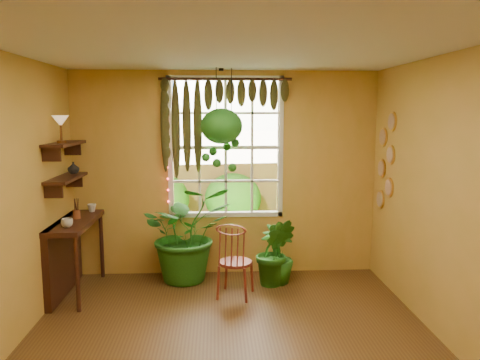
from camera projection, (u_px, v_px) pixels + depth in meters
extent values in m
plane|color=brown|center=(232.00, 357.00, 4.16)|extent=(4.50, 4.50, 0.00)
plane|color=silver|center=(231.00, 45.00, 3.78)|extent=(4.50, 4.50, 0.00)
plane|color=gold|center=(226.00, 174.00, 6.19)|extent=(4.00, 0.00, 4.00)
plane|color=gold|center=(461.00, 206.00, 4.07)|extent=(0.00, 4.50, 4.50)
cube|color=white|center=(226.00, 147.00, 6.17)|extent=(1.52, 0.10, 1.86)
cube|color=white|center=(226.00, 147.00, 6.20)|extent=(1.38, 0.01, 1.78)
cylinder|color=#38190F|center=(226.00, 79.00, 5.94)|extent=(1.70, 0.04, 0.04)
cube|color=#38190F|center=(75.00, 222.00, 5.53)|extent=(0.40, 1.20, 0.06)
cube|color=#38190F|center=(63.00, 257.00, 5.58)|extent=(0.08, 1.18, 0.90)
cylinder|color=#38190F|center=(77.00, 274.00, 5.05)|extent=(0.05, 0.05, 0.86)
cylinder|color=#38190F|center=(102.00, 245.00, 6.14)|extent=(0.05, 0.05, 0.86)
cube|color=#38190F|center=(66.00, 178.00, 5.45)|extent=(0.25, 0.90, 0.04)
cube|color=#38190F|center=(65.00, 144.00, 5.39)|extent=(0.25, 0.90, 0.04)
cube|color=#265A19|center=(221.00, 203.00, 11.33)|extent=(14.00, 10.00, 0.04)
cube|color=olive|center=(222.00, 175.00, 9.42)|extent=(12.00, 0.10, 1.80)
plane|color=#87ABE2|center=(220.00, 135.00, 12.89)|extent=(12.00, 0.00, 12.00)
cylinder|color=maroon|center=(235.00, 263.00, 5.50)|extent=(0.49, 0.49, 0.04)
torus|color=maroon|center=(231.00, 229.00, 5.28)|extent=(0.36, 0.14, 0.37)
imported|color=#195115|center=(187.00, 233.00, 6.01)|extent=(1.34, 1.23, 1.26)
imported|color=#195115|center=(275.00, 252.00, 5.83)|extent=(0.53, 0.46, 0.87)
imported|color=#195115|center=(277.00, 254.00, 5.93)|extent=(0.50, 0.50, 0.75)
ellipsoid|color=black|center=(222.00, 132.00, 5.85)|extent=(0.31, 0.31, 0.19)
ellipsoid|color=#195115|center=(222.00, 126.00, 5.84)|extent=(0.52, 0.52, 0.44)
imported|color=silver|center=(67.00, 223.00, 5.16)|extent=(0.14, 0.14, 0.10)
imported|color=beige|center=(92.00, 208.00, 5.97)|extent=(0.12, 0.12, 0.10)
cylinder|color=brown|center=(77.00, 214.00, 5.59)|extent=(0.08, 0.08, 0.10)
imported|color=#B2AD99|center=(73.00, 168.00, 5.70)|extent=(0.15, 0.15, 0.14)
cylinder|color=brown|center=(62.00, 142.00, 5.24)|extent=(0.10, 0.10, 0.03)
cylinder|color=brown|center=(61.00, 133.00, 5.23)|extent=(0.02, 0.02, 0.19)
cone|color=slate|center=(60.00, 121.00, 5.21)|extent=(0.19, 0.19, 0.12)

